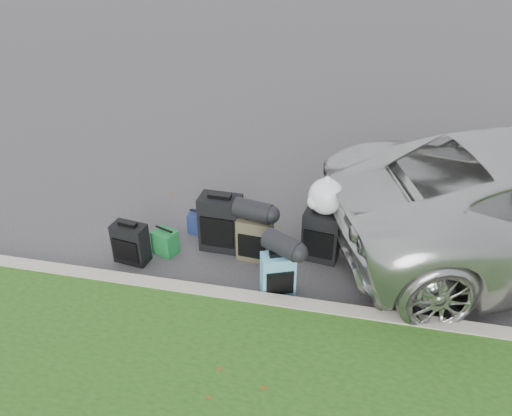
% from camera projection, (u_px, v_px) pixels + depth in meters
% --- Properties ---
extents(ground, '(120.00, 120.00, 0.00)m').
position_uv_depth(ground, '(260.00, 253.00, 6.48)').
color(ground, '#383535').
rests_on(ground, ground).
extents(curb, '(120.00, 0.18, 0.15)m').
position_uv_depth(curb, '(243.00, 300.00, 5.61)').
color(curb, '#9E937F').
rests_on(curb, ground).
extents(suitcase_small_black, '(0.45, 0.29, 0.53)m').
position_uv_depth(suitcase_small_black, '(131.00, 243.00, 6.21)').
color(suitcase_small_black, black).
rests_on(suitcase_small_black, ground).
extents(suitcase_large_black_left, '(0.54, 0.33, 0.76)m').
position_uv_depth(suitcase_large_black_left, '(221.00, 223.00, 6.39)').
color(suitcase_large_black_left, black).
rests_on(suitcase_large_black_left, ground).
extents(suitcase_olive, '(0.44, 0.30, 0.58)m').
position_uv_depth(suitcase_olive, '(255.00, 238.00, 6.25)').
color(suitcase_olive, '#373223').
rests_on(suitcase_olive, ground).
extents(suitcase_teal, '(0.43, 0.35, 0.54)m').
position_uv_depth(suitcase_teal, '(278.00, 275.00, 5.68)').
color(suitcase_teal, teal).
rests_on(suitcase_teal, ground).
extents(suitcase_large_black_right, '(0.48, 0.33, 0.67)m').
position_uv_depth(suitcase_large_black_right, '(321.00, 236.00, 6.22)').
color(suitcase_large_black_right, black).
rests_on(suitcase_large_black_right, ground).
extents(tote_green, '(0.34, 0.31, 0.32)m').
position_uv_depth(tote_green, '(165.00, 242.00, 6.41)').
color(tote_green, '#17692D').
rests_on(tote_green, ground).
extents(tote_navy, '(0.28, 0.23, 0.29)m').
position_uv_depth(tote_navy, '(199.00, 222.00, 6.83)').
color(tote_navy, navy).
rests_on(tote_navy, ground).
extents(duffel_left, '(0.50, 0.34, 0.25)m').
position_uv_depth(duffel_left, '(253.00, 210.00, 6.04)').
color(duffel_left, black).
rests_on(duffel_left, suitcase_olive).
extents(duffel_right, '(0.50, 0.42, 0.24)m').
position_uv_depth(duffel_right, '(282.00, 245.00, 5.51)').
color(duffel_right, black).
rests_on(duffel_right, suitcase_teal).
extents(trash_bag, '(0.43, 0.43, 0.43)m').
position_uv_depth(trash_bag, '(326.00, 196.00, 5.96)').
color(trash_bag, silver).
rests_on(trash_bag, suitcase_large_black_right).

